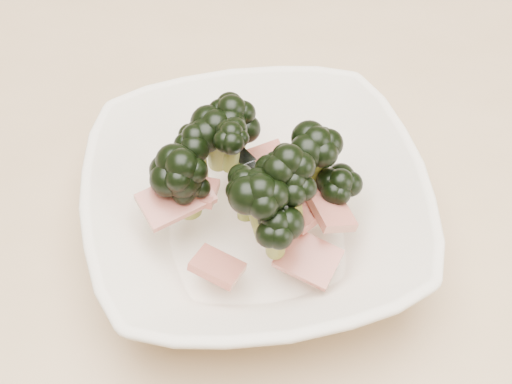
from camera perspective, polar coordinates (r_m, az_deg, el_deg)
dining_table at (r=0.63m, az=-3.16°, el=-8.32°), size 1.20×0.80×0.75m
broccoli_dish at (r=0.52m, az=-0.14°, el=-0.75°), size 0.30×0.30×0.11m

